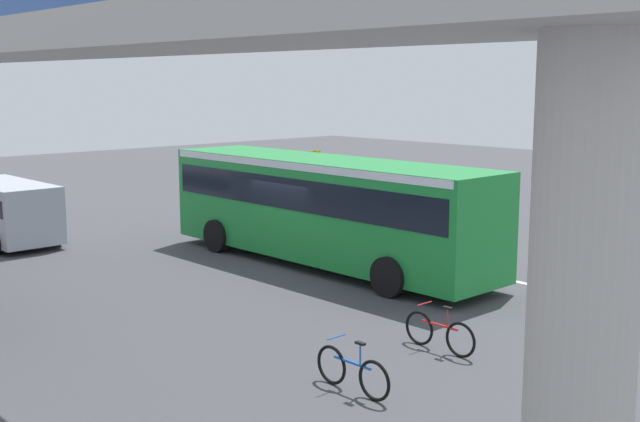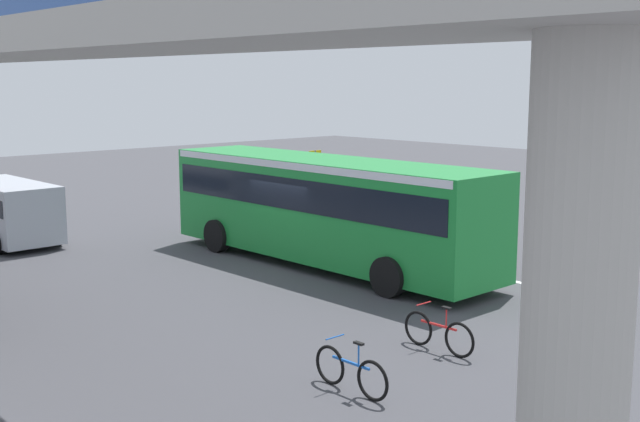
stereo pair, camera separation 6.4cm
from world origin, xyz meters
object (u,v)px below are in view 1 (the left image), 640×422
city_bus (325,202)px  bicycle_blue (352,372)px  pedestrian (364,222)px  traffic_sign (315,174)px  parked_van (6,208)px  bicycle_red (439,333)px

city_bus → bicycle_blue: bearing=139.4°
bicycle_blue → pedestrian: size_ratio=0.99×
traffic_sign → city_bus: bearing=139.9°
traffic_sign → pedestrian: bearing=156.3°
bicycle_blue → traffic_sign: size_ratio=0.63×
pedestrian → traffic_sign: bearing=-23.7°
parked_van → pedestrian: size_ratio=2.68×
city_bus → bicycle_blue: city_bus is taller
bicycle_red → city_bus: bearing=-26.6°
bicycle_blue → city_bus: bearing=-40.6°
bicycle_red → pedestrian: pedestrian is taller
parked_van → bicycle_blue: 17.14m
parked_van → traffic_sign: 10.97m
bicycle_red → traffic_sign: 14.89m
parked_van → pedestrian: bearing=-137.7°
bicycle_red → pedestrian: size_ratio=0.99×
traffic_sign → bicycle_blue: bearing=139.6°
bicycle_blue → traffic_sign: 16.83m
pedestrian → bicycle_red: bearing=142.6°
city_bus → bicycle_blue: size_ratio=6.52×
city_bus → pedestrian: bearing=-72.6°
traffic_sign → parked_van: bearing=66.7°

